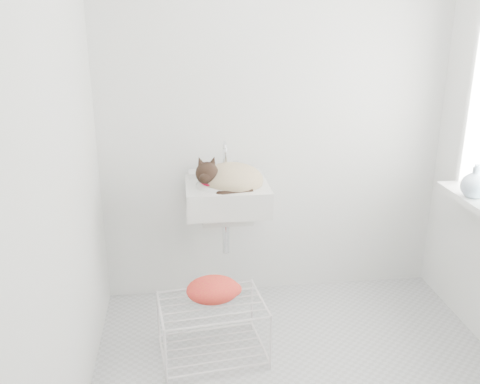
{
  "coord_description": "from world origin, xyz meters",
  "views": [
    {
      "loc": [
        -0.6,
        -2.23,
        1.83
      ],
      "look_at": [
        -0.28,
        0.5,
        0.88
      ],
      "focal_mm": 39.64,
      "sensor_mm": 36.0,
      "label": 1
    }
  ],
  "objects": [
    {
      "name": "floor",
      "position": [
        0.0,
        0.0,
        0.0
      ],
      "size": [
        2.2,
        2.0,
        0.02
      ],
      "primitive_type": "cube",
      "color": "#B4B5B7",
      "rests_on": "ground"
    },
    {
      "name": "back_wall",
      "position": [
        0.0,
        1.0,
        1.25
      ],
      "size": [
        2.2,
        0.02,
        2.5
      ],
      "primitive_type": "cube",
      "color": "white",
      "rests_on": "ground"
    },
    {
      "name": "left_wall",
      "position": [
        -1.1,
        0.0,
        1.25
      ],
      "size": [
        0.02,
        2.0,
        2.5
      ],
      "primitive_type": "cube",
      "color": "white",
      "rests_on": "ground"
    },
    {
      "name": "sink",
      "position": [
        -0.33,
        0.74,
        0.85
      ],
      "size": [
        0.49,
        0.43,
        0.2
      ],
      "primitive_type": "cube",
      "color": "silver",
      "rests_on": "back_wall"
    },
    {
      "name": "faucet",
      "position": [
        -0.33,
        0.92,
        0.99
      ],
      "size": [
        0.18,
        0.12,
        0.18
      ],
      "primitive_type": null,
      "color": "silver",
      "rests_on": "sink"
    },
    {
      "name": "cat",
      "position": [
        -0.31,
        0.72,
        0.89
      ],
      "size": [
        0.41,
        0.34,
        0.25
      ],
      "rotation": [
        0.0,
        0.0,
        -0.08
      ],
      "color": "tan",
      "rests_on": "sink"
    },
    {
      "name": "wire_rack",
      "position": [
        -0.46,
        0.27,
        0.15
      ],
      "size": [
        0.6,
        0.45,
        0.33
      ],
      "primitive_type": "cube",
      "rotation": [
        0.0,
        0.0,
        0.12
      ],
      "color": "silver",
      "rests_on": "floor"
    },
    {
      "name": "towel",
      "position": [
        -0.45,
        0.31,
        0.36
      ],
      "size": [
        0.3,
        0.22,
        0.12
      ],
      "primitive_type": "ellipsoid",
      "rotation": [
        0.0,
        0.0,
        0.05
      ],
      "color": "#C75720",
      "rests_on": "wire_rack"
    },
    {
      "name": "bottle_c",
      "position": [
        1.0,
        0.35,
        0.85
      ],
      "size": [
        0.21,
        0.21,
        0.19
      ],
      "primitive_type": "imported",
      "rotation": [
        0.0,
        0.0,
        5.48
      ],
      "color": "silver",
      "rests_on": "windowsill"
    }
  ]
}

